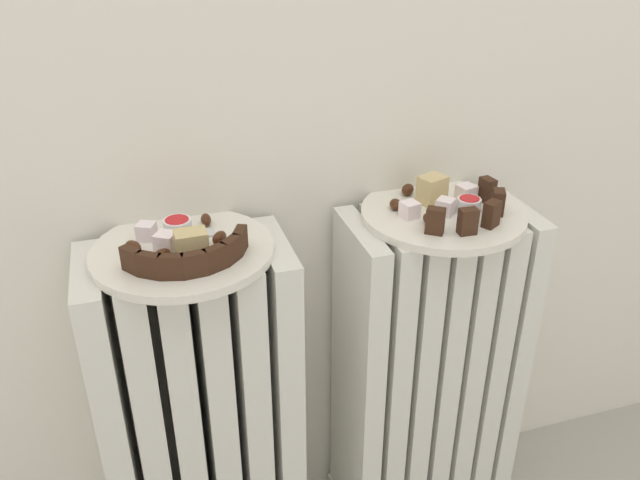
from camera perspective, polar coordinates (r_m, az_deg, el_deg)
name	(u,v)px	position (r m, az deg, el deg)	size (l,w,h in m)	color
radiator_left	(203,426)	(1.09, -10.25, -15.75)	(0.31, 0.17, 0.62)	silver
radiator_right	(427,378)	(1.18, 9.34, -11.84)	(0.31, 0.17, 0.62)	silver
plate_left	(183,251)	(0.90, -11.94, -0.95)	(0.25, 0.25, 0.01)	silver
plate_right	(443,214)	(1.01, 10.72, 2.27)	(0.25, 0.25, 0.01)	silver
dark_cake_slice_left_0	(132,260)	(0.85, -16.14, -1.72)	(0.03, 0.01, 0.03)	#382114
dark_cake_slice_left_1	(150,266)	(0.83, -14.71, -2.18)	(0.03, 0.01, 0.03)	#382114
dark_cake_slice_left_2	(172,267)	(0.82, -12.89, -2.32)	(0.03, 0.01, 0.03)	#382114
dark_cake_slice_left_3	(195,265)	(0.82, -10.94, -2.13)	(0.03, 0.01, 0.03)	#382114
dark_cake_slice_left_4	(215,259)	(0.83, -9.15, -1.62)	(0.03, 0.01, 0.03)	#382114
dark_cake_slice_left_5	(231,250)	(0.85, -7.79, -0.88)	(0.03, 0.01, 0.03)	#382114
dark_cake_slice_left_6	(240,240)	(0.87, -7.02, -0.03)	(0.03, 0.01, 0.03)	#382114
marble_cake_slice_left_0	(192,244)	(0.87, -11.20, -0.38)	(0.04, 0.03, 0.04)	tan
turkish_delight_left_0	(146,231)	(0.93, -14.98, 0.74)	(0.02, 0.02, 0.02)	white
turkish_delight_left_1	(166,242)	(0.89, -13.35, -0.18)	(0.03, 0.03, 0.03)	white
medjool_date_left_0	(162,255)	(0.87, -13.70, -1.33)	(0.03, 0.02, 0.02)	#3D1E0F
medjool_date_left_1	(133,247)	(0.90, -16.05, -0.57)	(0.03, 0.02, 0.02)	#3D1E0F
medjool_date_left_2	(219,238)	(0.90, -8.82, 0.19)	(0.03, 0.02, 0.02)	#3D1E0F
medjool_date_left_3	(206,220)	(0.95, -9.98, 1.77)	(0.03, 0.01, 0.02)	#3D1E0F
jam_bowl_left	(178,227)	(0.92, -12.37, 1.12)	(0.04, 0.04, 0.03)	white
dark_cake_slice_right_0	(435,221)	(0.92, 10.07, 1.66)	(0.03, 0.02, 0.04)	#382114
dark_cake_slice_right_1	(468,221)	(0.93, 12.83, 1.60)	(0.03, 0.02, 0.04)	#382114
dark_cake_slice_right_2	(492,214)	(0.96, 14.81, 2.21)	(0.03, 0.02, 0.04)	#382114
dark_cake_slice_right_3	(498,202)	(1.00, 15.35, 3.22)	(0.03, 0.02, 0.04)	#382114
dark_cake_slice_right_4	(487,190)	(1.04, 14.43, 4.27)	(0.03, 0.02, 0.04)	#382114
marble_cake_slice_right_0	(432,190)	(1.02, 9.80, 4.38)	(0.04, 0.03, 0.04)	tan
turkish_delight_right_0	(446,207)	(0.99, 10.95, 2.89)	(0.02, 0.02, 0.02)	white
turkish_delight_right_1	(466,193)	(1.04, 12.69, 4.03)	(0.03, 0.03, 0.03)	white
turkish_delight_right_2	(410,210)	(0.97, 7.87, 2.64)	(0.02, 0.02, 0.02)	white
medjool_date_right_0	(408,190)	(1.04, 7.70, 4.41)	(0.03, 0.02, 0.02)	#3D1E0F
medjool_date_right_1	(396,204)	(0.99, 6.64, 3.13)	(0.03, 0.02, 0.02)	#3D1E0F
medjool_date_right_2	(467,218)	(0.97, 12.75, 1.87)	(0.03, 0.02, 0.02)	#3D1E0F
medjool_date_right_3	(429,219)	(0.95, 9.56, 1.83)	(0.02, 0.01, 0.02)	#3D1E0F
jam_bowl_right	(469,204)	(1.00, 12.92, 3.06)	(0.04, 0.04, 0.02)	white
fork	(204,244)	(0.90, -10.11, -0.36)	(0.04, 0.11, 0.00)	silver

